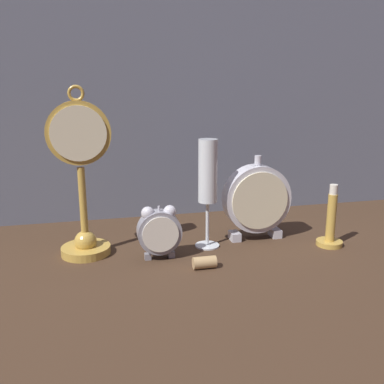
% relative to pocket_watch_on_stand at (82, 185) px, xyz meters
% --- Properties ---
extents(ground_plane, '(4.00, 4.00, 0.00)m').
position_rel_pocket_watch_on_stand_xyz_m(ground_plane, '(0.21, -0.10, -0.14)').
color(ground_plane, '#422D1E').
extents(fabric_backdrop_drape, '(1.41, 0.01, 0.57)m').
position_rel_pocket_watch_on_stand_xyz_m(fabric_backdrop_drape, '(0.21, 0.23, 0.15)').
color(fabric_backdrop_drape, slate).
rests_on(fabric_backdrop_drape, ground_plane).
extents(pocket_watch_on_stand, '(0.12, 0.10, 0.32)m').
position_rel_pocket_watch_on_stand_xyz_m(pocket_watch_on_stand, '(0.00, 0.00, 0.00)').
color(pocket_watch_on_stand, gold).
rests_on(pocket_watch_on_stand, ground_plane).
extents(alarm_clock_twin_bell, '(0.08, 0.03, 0.10)m').
position_rel_pocket_watch_on_stand_xyz_m(alarm_clock_twin_bell, '(0.14, -0.06, -0.08)').
color(alarm_clock_twin_bell, gray).
rests_on(alarm_clock_twin_bell, ground_plane).
extents(mantel_clock_silver, '(0.14, 0.04, 0.18)m').
position_rel_pocket_watch_on_stand_xyz_m(mantel_clock_silver, '(0.36, 0.00, -0.05)').
color(mantel_clock_silver, silver).
rests_on(mantel_clock_silver, ground_plane).
extents(champagne_flute, '(0.05, 0.05, 0.22)m').
position_rel_pocket_watch_on_stand_xyz_m(champagne_flute, '(0.24, -0.01, 0.00)').
color(champagne_flute, silver).
rests_on(champagne_flute, ground_plane).
extents(brass_candlestick, '(0.05, 0.05, 0.13)m').
position_rel_pocket_watch_on_stand_xyz_m(brass_candlestick, '(0.49, -0.07, -0.10)').
color(brass_candlestick, gold).
rests_on(brass_candlestick, ground_plane).
extents(wine_cork, '(0.04, 0.02, 0.02)m').
position_rel_pocket_watch_on_stand_xyz_m(wine_cork, '(0.21, -0.12, -0.13)').
color(wine_cork, tan).
rests_on(wine_cork, ground_plane).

